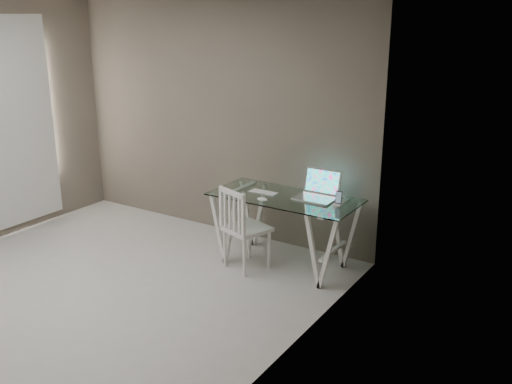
% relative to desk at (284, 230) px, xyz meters
% --- Properties ---
extents(room, '(4.50, 4.52, 2.71)m').
position_rel_desk_xyz_m(room, '(-1.26, -1.71, 1.33)').
color(room, '#B0ADA9').
rests_on(room, ground).
extents(desk, '(1.50, 0.70, 0.75)m').
position_rel_desk_xyz_m(desk, '(0.00, 0.00, 0.00)').
color(desk, silver).
rests_on(desk, ground).
extents(chair, '(0.50, 0.50, 0.87)m').
position_rel_desk_xyz_m(chair, '(-0.31, -0.32, 0.10)').
color(chair, white).
rests_on(chair, ground).
extents(laptop, '(0.39, 0.34, 0.27)m').
position_rel_desk_xyz_m(laptop, '(0.30, 0.15, 0.43)').
color(laptop, silver).
rests_on(laptop, desk).
extents(keyboard, '(0.31, 0.13, 0.01)m').
position_rel_desk_xyz_m(keyboard, '(-0.25, -0.00, 0.37)').
color(keyboard, silver).
rests_on(keyboard, desk).
extents(mouse, '(0.12, 0.07, 0.04)m').
position_rel_desk_xyz_m(mouse, '(-0.11, -0.24, 0.38)').
color(mouse, white).
rests_on(mouse, desk).
extents(phone_dock, '(0.07, 0.07, 0.14)m').
position_rel_desk_xyz_m(phone_dock, '(0.57, 0.04, 0.40)').
color(phone_dock, white).
rests_on(phone_dock, desk).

